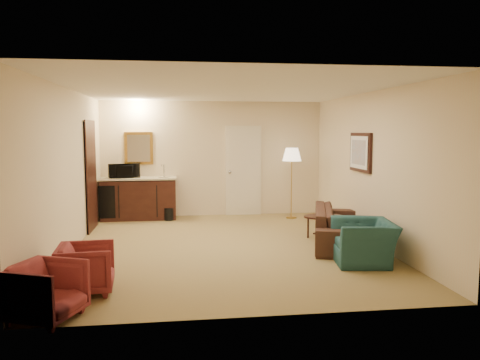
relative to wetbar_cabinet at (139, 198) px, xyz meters
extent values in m
plane|color=olive|center=(1.65, -2.72, -0.46)|extent=(6.00, 6.00, 0.00)
cube|color=beige|center=(1.65, 0.28, 0.84)|extent=(5.00, 0.02, 2.60)
cube|color=beige|center=(-0.85, -2.72, 0.84)|extent=(0.02, 6.00, 2.60)
cube|color=beige|center=(4.15, -2.72, 0.84)|extent=(0.02, 6.00, 2.60)
cube|color=white|center=(1.65, -2.72, 2.14)|extent=(5.00, 6.00, 0.02)
cube|color=beige|center=(2.35, 0.25, 0.56)|extent=(0.82, 0.06, 2.05)
cube|color=black|center=(-0.82, -1.02, 0.59)|extent=(0.06, 0.98, 2.10)
cube|color=gold|center=(0.00, 0.25, 1.09)|extent=(0.62, 0.04, 0.72)
cube|color=black|center=(4.11, -2.32, 1.09)|extent=(0.06, 0.90, 0.70)
cube|color=#371911|center=(0.00, 0.00, 0.00)|extent=(1.64, 0.58, 0.92)
imported|color=black|center=(3.60, -2.77, -0.04)|extent=(1.22, 2.23, 0.84)
imported|color=#215253|center=(3.55, -3.92, -0.04)|extent=(0.75, 1.03, 0.83)
imported|color=maroon|center=(-0.25, -4.72, -0.13)|extent=(0.64, 0.68, 0.65)
imported|color=maroon|center=(-0.50, -5.52, -0.13)|extent=(0.80, 0.82, 0.66)
cube|color=black|center=(3.45, -2.33, -0.25)|extent=(0.85, 0.72, 0.41)
cube|color=#B7923D|center=(3.35, -0.32, 0.32)|extent=(0.52, 0.52, 1.57)
cylinder|color=black|center=(0.65, -0.23, -0.32)|extent=(0.23, 0.23, 0.27)
imported|color=black|center=(-0.37, 0.01, 0.64)|extent=(0.58, 0.40, 0.36)
cylinder|color=black|center=(-0.05, 0.03, 0.62)|extent=(0.19, 0.19, 0.31)
camera|label=1|loc=(0.85, -10.36, 1.47)|focal=35.00mm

